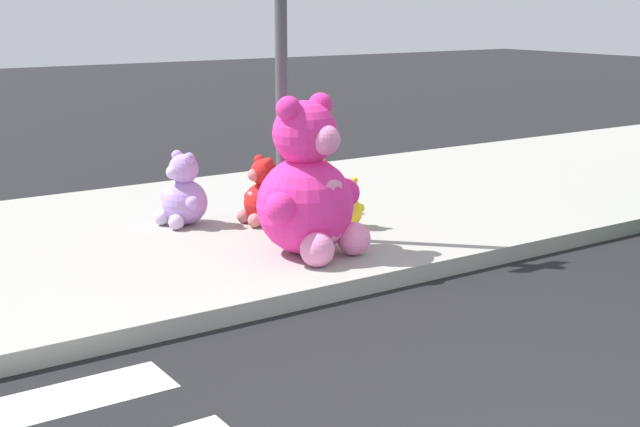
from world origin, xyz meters
The scene contains 8 objects.
sidewalk centered at (0.00, 5.20, 0.07)m, with size 28.00×4.40×0.15m, color #9E9B93.
sign_pole centered at (1.00, 4.40, 1.85)m, with size 0.56×0.11×3.20m.
plush_pink_large centered at (0.90, 3.81, 0.70)m, with size 1.03×0.96×1.36m.
plush_red centered at (1.11, 4.95, 0.42)m, with size 0.45×0.51×0.66m.
plush_brown centered at (1.77, 5.00, 0.38)m, with size 0.43×0.40×0.57m.
plush_yellow centered at (1.70, 4.37, 0.35)m, with size 0.37×0.35×0.49m.
plush_teal centered at (1.39, 5.37, 0.35)m, with size 0.35×0.38×0.50m.
plush_lavender centered at (0.44, 5.33, 0.44)m, with size 0.50×0.55×0.72m.
Camera 1 is at (-3.02, -2.20, 2.24)m, focal length 48.74 mm.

